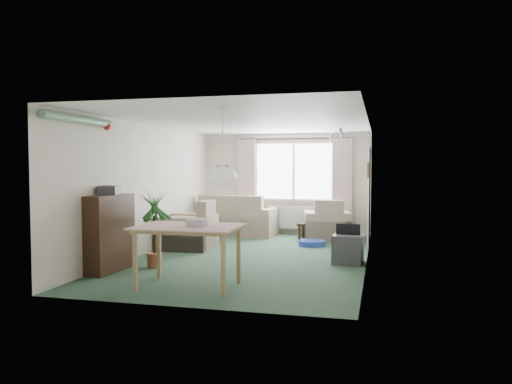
% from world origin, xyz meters
% --- Properties ---
extents(ground, '(6.50, 6.50, 0.00)m').
position_xyz_m(ground, '(0.00, 0.00, 0.00)').
color(ground, '#294532').
extents(window, '(1.80, 0.03, 1.30)m').
position_xyz_m(window, '(0.20, 3.23, 1.50)').
color(window, white).
extents(curtain_rod, '(2.60, 0.03, 0.03)m').
position_xyz_m(curtain_rod, '(0.20, 3.15, 2.27)').
color(curtain_rod, black).
extents(curtain_left, '(0.45, 0.08, 2.00)m').
position_xyz_m(curtain_left, '(-0.95, 3.13, 1.27)').
color(curtain_left, beige).
extents(curtain_right, '(0.45, 0.08, 2.00)m').
position_xyz_m(curtain_right, '(1.35, 3.13, 1.27)').
color(curtain_right, beige).
extents(radiator, '(1.20, 0.10, 0.55)m').
position_xyz_m(radiator, '(0.20, 3.19, 0.40)').
color(radiator, white).
extents(doorway, '(0.03, 0.95, 2.00)m').
position_xyz_m(doorway, '(1.99, 2.20, 1.00)').
color(doorway, black).
extents(pendant_lamp, '(0.36, 0.36, 0.36)m').
position_xyz_m(pendant_lamp, '(0.20, -2.30, 1.48)').
color(pendant_lamp, white).
extents(tinsel_garland, '(1.60, 1.60, 0.12)m').
position_xyz_m(tinsel_garland, '(-1.92, -2.30, 2.28)').
color(tinsel_garland, '#196626').
extents(bauble_cluster_a, '(0.20, 0.20, 0.20)m').
position_xyz_m(bauble_cluster_a, '(1.30, 0.90, 2.22)').
color(bauble_cluster_a, silver).
extents(bauble_cluster_b, '(0.20, 0.20, 0.20)m').
position_xyz_m(bauble_cluster_b, '(1.60, -0.30, 2.22)').
color(bauble_cluster_b, silver).
extents(wall_picture_back, '(0.28, 0.03, 0.22)m').
position_xyz_m(wall_picture_back, '(-1.60, 3.23, 1.55)').
color(wall_picture_back, brown).
extents(wall_picture_right, '(0.03, 0.24, 0.30)m').
position_xyz_m(wall_picture_right, '(1.98, 1.20, 1.55)').
color(wall_picture_right, brown).
extents(sofa, '(1.95, 1.10, 0.95)m').
position_xyz_m(sofa, '(-1.10, 2.75, 0.47)').
color(sofa, beige).
rests_on(sofa, ground).
extents(armchair_corner, '(1.16, 1.12, 0.89)m').
position_xyz_m(armchair_corner, '(1.07, 2.57, 0.45)').
color(armchair_corner, beige).
rests_on(armchair_corner, ground).
extents(armchair_left, '(1.04, 1.10, 0.95)m').
position_xyz_m(armchair_left, '(-1.50, 0.65, 0.47)').
color(armchair_left, '#C3B393').
rests_on(armchair_left, ground).
extents(coffee_table, '(0.84, 0.51, 0.37)m').
position_xyz_m(coffee_table, '(0.87, 2.40, 0.18)').
color(coffee_table, black).
rests_on(coffee_table, ground).
extents(photo_frame, '(0.12, 0.06, 0.16)m').
position_xyz_m(photo_frame, '(0.84, 2.36, 0.45)').
color(photo_frame, brown).
rests_on(photo_frame, coffee_table).
extents(bookshelf, '(0.37, 0.98, 1.18)m').
position_xyz_m(bookshelf, '(-1.84, -1.68, 0.59)').
color(bookshelf, black).
rests_on(bookshelf, ground).
extents(hifi_box, '(0.35, 0.40, 0.14)m').
position_xyz_m(hifi_box, '(-1.86, -1.61, 1.25)').
color(hifi_box, '#3A3B3F').
rests_on(hifi_box, bookshelf).
extents(houseplant, '(0.63, 0.63, 1.21)m').
position_xyz_m(houseplant, '(-1.30, -1.22, 0.61)').
color(houseplant, '#255B1F').
rests_on(houseplant, ground).
extents(dining_table, '(1.31, 0.89, 0.81)m').
position_xyz_m(dining_table, '(-0.28, -2.32, 0.40)').
color(dining_table, '#9B7054').
rests_on(dining_table, ground).
extents(gift_box, '(0.25, 0.18, 0.12)m').
position_xyz_m(gift_box, '(-0.15, -2.35, 0.87)').
color(gift_box, '#B4B4BF').
rests_on(gift_box, dining_table).
extents(tv_cube, '(0.52, 0.56, 0.48)m').
position_xyz_m(tv_cube, '(1.70, -0.15, 0.24)').
color(tv_cube, '#3F3E44').
rests_on(tv_cube, ground).
extents(pet_bed, '(0.67, 0.67, 0.11)m').
position_xyz_m(pet_bed, '(0.87, 1.53, 0.05)').
color(pet_bed, navy).
rests_on(pet_bed, ground).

